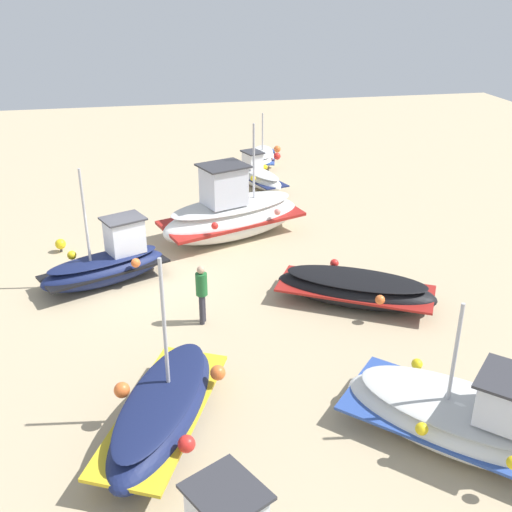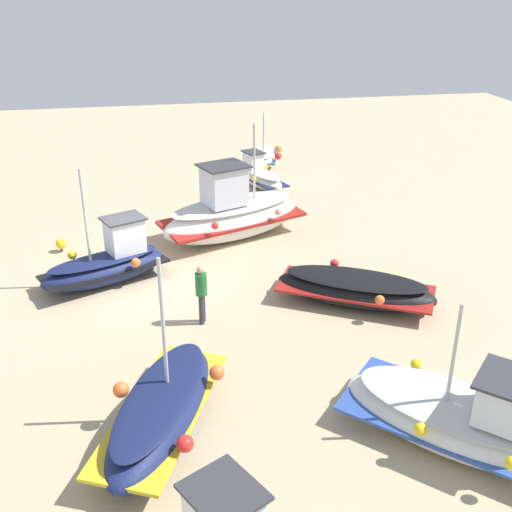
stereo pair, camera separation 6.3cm
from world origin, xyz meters
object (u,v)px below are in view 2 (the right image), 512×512
fishing_boat_5 (232,214)px  person_walking (201,290)px  fishing_boat_0 (259,176)px  fishing_boat_6 (162,410)px  fishing_boat_7 (107,263)px  fishing_boat_4 (463,418)px  fishing_boat_3 (264,156)px  mooring_buoy_0 (61,244)px  fishing_boat_2 (355,289)px

fishing_boat_5 → person_walking: (-5.77, 1.76, 0.08)m
fishing_boat_5 → fishing_boat_0: bearing=-131.5°
fishing_boat_0 → fishing_boat_6: bearing=142.4°
fishing_boat_7 → fishing_boat_4: bearing=-74.1°
fishing_boat_3 → mooring_buoy_0: bearing=-30.9°
fishing_boat_5 → mooring_buoy_0: (-0.07, 6.03, -0.63)m
fishing_boat_4 → person_walking: (5.75, 4.65, 0.39)m
fishing_boat_6 → person_walking: 4.49m
fishing_boat_3 → fishing_boat_4: (-20.77, 0.22, 0.22)m
fishing_boat_3 → fishing_boat_5: (-9.25, 3.11, 0.54)m
fishing_boat_3 → mooring_buoy_0: size_ratio=6.75×
fishing_boat_3 → fishing_boat_7: fishing_boat_7 is taller
fishing_boat_2 → mooring_buoy_0: bearing=-2.5°
fishing_boat_4 → person_walking: 7.40m
fishing_boat_2 → fishing_boat_7: size_ratio=1.14×
fishing_boat_0 → mooring_buoy_0: bearing=105.9°
fishing_boat_4 → fishing_boat_5: 11.88m
fishing_boat_6 → mooring_buoy_0: fishing_boat_6 is taller
fishing_boat_6 → mooring_buoy_0: bearing=-139.3°
person_walking → mooring_buoy_0: bearing=147.5°
fishing_boat_0 → fishing_boat_2: size_ratio=0.73×
fishing_boat_3 → mooring_buoy_0: (-9.32, 9.13, -0.09)m
fishing_boat_3 → fishing_boat_7: bearing=-18.4°
fishing_boat_3 → fishing_boat_4: size_ratio=0.67×
fishing_boat_0 → fishing_boat_2: (-11.20, -0.59, -0.03)m
fishing_boat_3 → fishing_boat_5: 9.77m
mooring_buoy_0 → fishing_boat_3: bearing=-44.4°
mooring_buoy_0 → fishing_boat_7: bearing=-147.9°
fishing_boat_3 → fishing_boat_4: fishing_boat_4 is taller
fishing_boat_5 → fishing_boat_6: (-10.03, 3.08, -0.37)m
fishing_boat_6 → fishing_boat_4: bearing=100.2°
fishing_boat_7 → mooring_buoy_0: fishing_boat_7 is taller
mooring_buoy_0 → fishing_boat_2: bearing=-121.9°
mooring_buoy_0 → fishing_boat_5: bearing=-89.4°
fishing_boat_3 → fishing_boat_2: bearing=12.1°
fishing_boat_6 → mooring_buoy_0: size_ratio=9.99×
fishing_boat_4 → fishing_boat_3: bearing=134.0°
fishing_boat_0 → fishing_boat_7: bearing=123.0°
fishing_boat_6 → person_walking: size_ratio=2.77×
fishing_boat_5 → fishing_boat_7: fishing_boat_5 is taller
fishing_boat_2 → fishing_boat_3: (14.78, -0.36, -0.08)m
fishing_boat_0 → fishing_boat_4: size_ratio=0.74×
fishing_boat_7 → person_walking: size_ratio=2.46×
fishing_boat_6 → fishing_boat_7: (7.30, 1.28, 0.08)m
fishing_boat_2 → fishing_boat_3: 14.78m
fishing_boat_2 → fishing_boat_4: size_ratio=1.00×
fishing_boat_7 → fishing_boat_2: bearing=-45.1°
fishing_boat_4 → fishing_boat_6: (1.49, 5.97, -0.05)m
fishing_boat_5 → fishing_boat_2: bearing=95.7°
fishing_boat_2 → fishing_boat_6: fishing_boat_6 is taller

